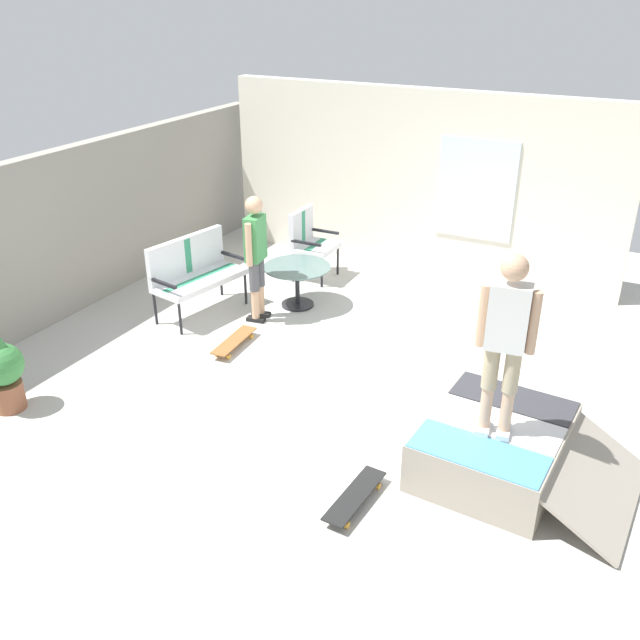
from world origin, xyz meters
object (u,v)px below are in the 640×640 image
at_px(person_skater, 506,335).
at_px(potted_plant, 2,369).
at_px(patio_bench, 194,268).
at_px(skateboard_by_bench, 234,341).
at_px(skateboard_spare, 355,496).
at_px(patio_table, 297,278).
at_px(skate_ramp, 497,447).
at_px(person_watching, 256,250).
at_px(patio_chair_near_house, 309,238).

relative_size(person_skater, potted_plant, 1.77).
relative_size(patio_bench, potted_plant, 1.45).
xyz_separation_m(skateboard_by_bench, skateboard_spare, (-1.87, -2.46, 0.00)).
bearing_deg(patio_bench, patio_table, -54.75).
xyz_separation_m(skate_ramp, skateboard_spare, (-1.01, 0.93, -0.16)).
relative_size(person_watching, skateboard_spare, 2.02).
height_order(person_skater, skateboard_by_bench, person_skater).
bearing_deg(person_watching, patio_chair_near_house, 3.19).
bearing_deg(patio_bench, potted_plant, 173.62).
bearing_deg(potted_plant, skate_ramp, -74.48).
distance_m(patio_chair_near_house, skateboard_by_bench, 2.45).
bearing_deg(potted_plant, patio_bench, -6.38).
distance_m(person_watching, potted_plant, 3.24).
height_order(patio_bench, potted_plant, patio_bench).
relative_size(skateboard_by_bench, skateboard_spare, 1.00).
distance_m(patio_bench, skateboard_spare, 4.31).
height_order(patio_bench, skateboard_spare, patio_bench).
bearing_deg(skateboard_by_bench, person_skater, -106.70).
bearing_deg(potted_plant, skateboard_spare, -85.48).
xyz_separation_m(patio_bench, skateboard_spare, (-2.49, -3.47, -0.53)).
bearing_deg(potted_plant, patio_chair_near_house, -13.27).
bearing_deg(skateboard_spare, patio_table, 35.80).
bearing_deg(person_skater, skateboard_spare, 133.79).
bearing_deg(skateboard_spare, person_skater, -46.21).
xyz_separation_m(person_watching, potted_plant, (-2.98, 1.16, -0.48)).
xyz_separation_m(person_skater, skateboard_by_bench, (1.01, 3.36, -1.35)).
relative_size(person_watching, person_skater, 1.01).
relative_size(patio_chair_near_house, skateboard_by_bench, 1.26).
bearing_deg(skate_ramp, skateboard_spare, 137.33).
xyz_separation_m(patio_chair_near_house, skateboard_by_bench, (-2.38, -0.25, -0.53)).
height_order(patio_bench, patio_table, patio_bench).
distance_m(skate_ramp, patio_chair_near_house, 4.89).
bearing_deg(patio_chair_near_house, potted_plant, 166.73).
relative_size(patio_bench, person_watching, 0.81).
bearing_deg(patio_chair_near_house, person_skater, -133.14).
xyz_separation_m(patio_chair_near_house, patio_table, (-0.97, -0.35, -0.21)).
xyz_separation_m(patio_chair_near_house, skateboard_spare, (-4.25, -2.71, -0.53)).
relative_size(patio_table, person_watching, 0.55).
height_order(patio_bench, patio_chair_near_house, same).
relative_size(person_skater, skateboard_by_bench, 2.00).
distance_m(skate_ramp, patio_bench, 4.66).
height_order(person_watching, potted_plant, person_watching).
xyz_separation_m(skateboard_by_bench, potted_plant, (-2.17, 1.32, 0.38)).
bearing_deg(skateboard_spare, potted_plant, 94.52).
bearing_deg(skate_ramp, person_watching, 64.74).
bearing_deg(patio_bench, patio_chair_near_house, -23.43).
bearing_deg(person_watching, patio_bench, 102.76).
height_order(skate_ramp, patio_chair_near_house, patio_chair_near_house).
bearing_deg(patio_table, person_watching, 156.33).
bearing_deg(person_skater, patio_chair_near_house, 46.86).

